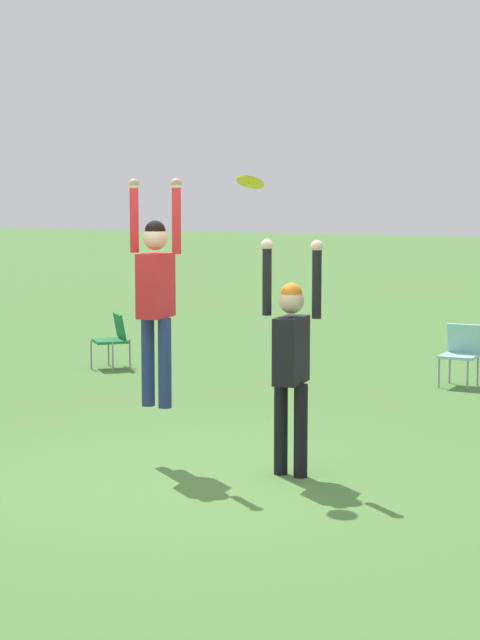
% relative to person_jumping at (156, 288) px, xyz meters
% --- Properties ---
extents(ground_plane, '(120.00, 120.00, 0.00)m').
position_rel_person_jumping_xyz_m(ground_plane, '(0.61, -0.20, -1.59)').
color(ground_plane, '#4C7A38').
extents(person_jumping, '(0.57, 0.44, 2.05)m').
position_rel_person_jumping_xyz_m(person_jumping, '(0.00, 0.00, 0.00)').
color(person_jumping, navy).
rests_on(person_jumping, ground_plane).
extents(person_defending, '(0.59, 0.46, 2.04)m').
position_rel_person_jumping_xyz_m(person_defending, '(1.26, 0.23, -0.52)').
color(person_defending, black).
rests_on(person_defending, ground_plane).
extents(frisbee, '(0.25, 0.23, 0.11)m').
position_rel_person_jumping_xyz_m(frisbee, '(0.86, 0.21, 0.93)').
color(frisbee, yellow).
extents(camping_chair_0, '(0.64, 0.71, 0.76)m').
position_rel_person_jumping_xyz_m(camping_chair_0, '(-3.79, 4.16, -1.14)').
color(camping_chair_0, gray).
rests_on(camping_chair_0, ground_plane).
extents(camping_chair_1, '(0.48, 0.51, 0.79)m').
position_rel_person_jumping_xyz_m(camping_chair_1, '(0.93, 5.32, -1.13)').
color(camping_chair_1, gray).
rests_on(camping_chair_1, ground_plane).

